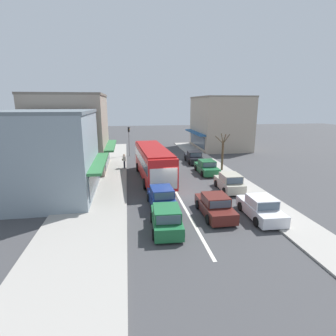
{
  "coord_description": "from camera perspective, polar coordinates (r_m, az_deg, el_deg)",
  "views": [
    {
      "loc": [
        -3.98,
        -20.69,
        7.45
      ],
      "look_at": [
        -0.09,
        4.22,
        1.2
      ],
      "focal_mm": 28.0,
      "sensor_mm": 36.0,
      "label": 1
    }
  ],
  "objects": [
    {
      "name": "ground_plane",
      "position": [
        22.35,
        1.91,
        -5.56
      ],
      "size": [
        140.0,
        140.0,
        0.0
      ],
      "primitive_type": "plane",
      "color": "#3F3F42"
    },
    {
      "name": "lane_centre_line",
      "position": [
        26.1,
        0.28,
        -2.66
      ],
      "size": [
        0.2,
        28.0,
        0.01
      ],
      "primitive_type": "cube",
      "color": "silver",
      "rests_on": "ground"
    },
    {
      "name": "sidewalk_left",
      "position": [
        27.84,
        -14.36,
        -1.9
      ],
      "size": [
        5.2,
        44.0,
        0.14
      ],
      "primitive_type": "cube",
      "color": "#A39E96",
      "rests_on": "ground"
    },
    {
      "name": "kerb_right",
      "position": [
        29.51,
        11.62,
        -0.88
      ],
      "size": [
        2.8,
        44.0,
        0.12
      ],
      "primitive_type": "cube",
      "color": "#A39E96",
      "rests_on": "ground"
    },
    {
      "name": "shopfront_corner_near",
      "position": [
        22.88,
        -24.45,
        2.62
      ],
      "size": [
        7.83,
        8.57,
        6.93
      ],
      "color": "#84939E",
      "rests_on": "ground"
    },
    {
      "name": "shopfront_mid_block",
      "position": [
        31.52,
        -20.33,
        7.19
      ],
      "size": [
        8.68,
        8.79,
        8.46
      ],
      "color": "gray",
      "rests_on": "ground"
    },
    {
      "name": "building_right_far",
      "position": [
        45.47,
        11.19,
        9.65
      ],
      "size": [
        8.68,
        10.85,
        8.55
      ],
      "color": "#B2A38E",
      "rests_on": "ground"
    },
    {
      "name": "city_bus",
      "position": [
        26.07,
        -3.25,
        1.56
      ],
      "size": [
        3.17,
        10.98,
        3.23
      ],
      "color": "red",
      "rests_on": "ground"
    },
    {
      "name": "hatchback_queue_gap_filler",
      "position": [
        19.39,
        -1.45,
        -6.43
      ],
      "size": [
        1.94,
        3.77,
        1.54
      ],
      "color": "navy",
      "rests_on": "ground"
    },
    {
      "name": "sedan_adjacent_lane_trail",
      "position": [
        18.24,
        10.17,
        -8.15
      ],
      "size": [
        1.9,
        4.2,
        1.47
      ],
      "color": "#561E19",
      "rests_on": "ground"
    },
    {
      "name": "hatchback_adjacent_lane_lead",
      "position": [
        15.93,
        -0.35,
        -11.11
      ],
      "size": [
        1.95,
        3.77,
        1.54
      ],
      "color": "#1E6638",
      "rests_on": "ground"
    },
    {
      "name": "parked_sedan_kerb_front",
      "position": [
        18.68,
        19.51,
        -8.23
      ],
      "size": [
        1.98,
        4.24,
        1.47
      ],
      "color": "silver",
      "rests_on": "ground"
    },
    {
      "name": "parked_hatchback_kerb_second",
      "position": [
        23.51,
        13.24,
        -3.12
      ],
      "size": [
        1.88,
        3.74,
        1.54
      ],
      "color": "#B7B29E",
      "rests_on": "ground"
    },
    {
      "name": "parked_sedan_kerb_third",
      "position": [
        28.8,
        8.4,
        0.13
      ],
      "size": [
        1.92,
        4.21,
        1.47
      ],
      "color": "#1E6638",
      "rests_on": "ground"
    },
    {
      "name": "parked_sedan_kerb_rear",
      "position": [
        33.85,
        5.67,
        2.28
      ],
      "size": [
        1.95,
        4.23,
        1.47
      ],
      "color": "black",
      "rests_on": "ground"
    },
    {
      "name": "traffic_light_downstreet",
      "position": [
        37.86,
        -8.52,
        6.79
      ],
      "size": [
        0.33,
        0.24,
        4.2
      ],
      "color": "gray",
      "rests_on": "ground"
    },
    {
      "name": "street_tree_right",
      "position": [
        29.84,
        11.78,
        3.13
      ],
      "size": [
        1.71,
        1.46,
        4.25
      ],
      "color": "brown",
      "rests_on": "ground"
    },
    {
      "name": "pedestrian_with_handbag_near",
      "position": [
        30.66,
        -9.52,
        1.71
      ],
      "size": [
        0.44,
        0.64,
        1.63
      ],
      "color": "#232838",
      "rests_on": "sidewalk_left"
    }
  ]
}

